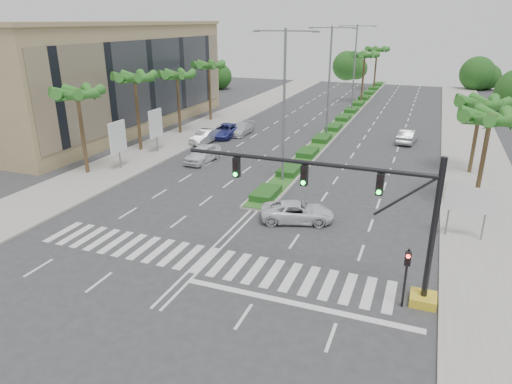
{
  "coord_description": "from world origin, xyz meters",
  "views": [
    {
      "loc": [
        10.73,
        -19.9,
        12.55
      ],
      "look_at": [
        1.65,
        3.66,
        3.0
      ],
      "focal_mm": 32.0,
      "sensor_mm": 36.0,
      "label": 1
    }
  ],
  "objects_px": {
    "car_parked_b": "(205,136)",
    "car_parked_d": "(241,129)",
    "car_parked_c": "(225,131)",
    "car_right": "(408,136)",
    "car_crossing": "(297,212)",
    "car_parked_a": "(203,154)"
  },
  "relations": [
    {
      "from": "car_parked_b",
      "to": "car_parked_d",
      "type": "relative_size",
      "value": 0.97
    },
    {
      "from": "car_parked_c",
      "to": "car_parked_d",
      "type": "bearing_deg",
      "value": 53.83
    },
    {
      "from": "car_parked_d",
      "to": "car_right",
      "type": "height_order",
      "value": "car_right"
    },
    {
      "from": "car_parked_b",
      "to": "car_parked_d",
      "type": "xyz_separation_m",
      "value": [
        2.13,
        4.99,
        -0.07
      ]
    },
    {
      "from": "car_right",
      "to": "car_crossing",
      "type": "bearing_deg",
      "value": 84.45
    },
    {
      "from": "car_parked_c",
      "to": "car_right",
      "type": "bearing_deg",
      "value": 12.92
    },
    {
      "from": "car_crossing",
      "to": "car_parked_b",
      "type": "bearing_deg",
      "value": 25.01
    },
    {
      "from": "car_parked_d",
      "to": "car_parked_b",
      "type": "bearing_deg",
      "value": -111.56
    },
    {
      "from": "car_parked_a",
      "to": "car_right",
      "type": "relative_size",
      "value": 1.03
    },
    {
      "from": "car_right",
      "to": "car_parked_d",
      "type": "bearing_deg",
      "value": 16.12
    },
    {
      "from": "car_parked_b",
      "to": "car_parked_c",
      "type": "relative_size",
      "value": 0.83
    },
    {
      "from": "car_parked_d",
      "to": "car_right",
      "type": "relative_size",
      "value": 0.99
    },
    {
      "from": "car_parked_b",
      "to": "car_crossing",
      "type": "relative_size",
      "value": 0.91
    },
    {
      "from": "car_parked_d",
      "to": "car_crossing",
      "type": "height_order",
      "value": "car_crossing"
    },
    {
      "from": "car_parked_a",
      "to": "car_parked_b",
      "type": "relative_size",
      "value": 1.07
    },
    {
      "from": "car_parked_d",
      "to": "car_parked_a",
      "type": "bearing_deg",
      "value": -83.97
    },
    {
      "from": "car_parked_c",
      "to": "car_right",
      "type": "relative_size",
      "value": 1.15
    },
    {
      "from": "car_parked_b",
      "to": "car_right",
      "type": "distance_m",
      "value": 22.0
    },
    {
      "from": "car_parked_a",
      "to": "car_right",
      "type": "height_order",
      "value": "car_parked_a"
    },
    {
      "from": "car_crossing",
      "to": "car_right",
      "type": "height_order",
      "value": "car_right"
    },
    {
      "from": "car_parked_a",
      "to": "car_parked_c",
      "type": "bearing_deg",
      "value": 105.02
    },
    {
      "from": "car_parked_a",
      "to": "car_crossing",
      "type": "bearing_deg",
      "value": -36.58
    }
  ]
}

